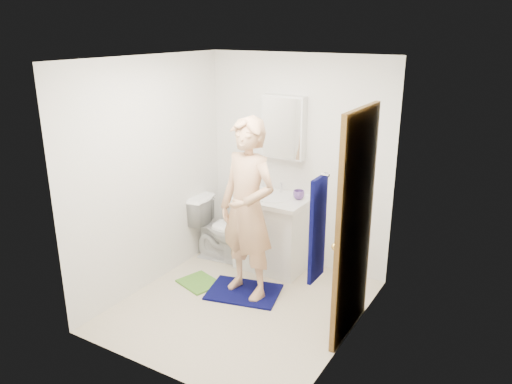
% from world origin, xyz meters
% --- Properties ---
extents(floor, '(2.20, 2.40, 0.02)m').
position_xyz_m(floor, '(0.00, 0.00, -0.01)').
color(floor, beige).
rests_on(floor, ground).
extents(ceiling, '(2.20, 2.40, 0.02)m').
position_xyz_m(ceiling, '(0.00, 0.00, 2.41)').
color(ceiling, white).
rests_on(ceiling, ground).
extents(wall_back, '(2.20, 0.02, 2.40)m').
position_xyz_m(wall_back, '(0.00, 1.21, 1.20)').
color(wall_back, white).
rests_on(wall_back, ground).
extents(wall_front, '(2.20, 0.02, 2.40)m').
position_xyz_m(wall_front, '(0.00, -1.21, 1.20)').
color(wall_front, white).
rests_on(wall_front, ground).
extents(wall_left, '(0.02, 2.40, 2.40)m').
position_xyz_m(wall_left, '(-1.11, 0.00, 1.20)').
color(wall_left, white).
rests_on(wall_left, ground).
extents(wall_right, '(0.02, 2.40, 2.40)m').
position_xyz_m(wall_right, '(1.11, 0.00, 1.20)').
color(wall_right, white).
rests_on(wall_right, ground).
extents(vanity_cabinet, '(0.75, 0.55, 0.80)m').
position_xyz_m(vanity_cabinet, '(-0.15, 0.91, 0.40)').
color(vanity_cabinet, white).
rests_on(vanity_cabinet, floor).
extents(countertop, '(0.79, 0.59, 0.05)m').
position_xyz_m(countertop, '(-0.15, 0.91, 0.83)').
color(countertop, white).
rests_on(countertop, vanity_cabinet).
extents(sink_basin, '(0.40, 0.40, 0.03)m').
position_xyz_m(sink_basin, '(-0.15, 0.91, 0.84)').
color(sink_basin, white).
rests_on(sink_basin, countertop).
extents(faucet, '(0.03, 0.03, 0.12)m').
position_xyz_m(faucet, '(-0.15, 1.09, 0.91)').
color(faucet, silver).
rests_on(faucet, countertop).
extents(medicine_cabinet, '(0.50, 0.12, 0.70)m').
position_xyz_m(medicine_cabinet, '(-0.15, 1.14, 1.60)').
color(medicine_cabinet, white).
rests_on(medicine_cabinet, wall_back).
extents(mirror_panel, '(0.46, 0.01, 0.66)m').
position_xyz_m(mirror_panel, '(-0.15, 1.08, 1.60)').
color(mirror_panel, white).
rests_on(mirror_panel, wall_back).
extents(door, '(0.05, 0.80, 2.05)m').
position_xyz_m(door, '(1.07, 0.15, 1.02)').
color(door, brown).
rests_on(door, ground).
extents(door_knob, '(0.07, 0.07, 0.07)m').
position_xyz_m(door_knob, '(1.03, -0.17, 0.95)').
color(door_knob, gold).
rests_on(door_knob, door).
extents(towel, '(0.03, 0.24, 0.80)m').
position_xyz_m(towel, '(1.03, -0.57, 1.25)').
color(towel, '#060841').
rests_on(towel, wall_right).
extents(towel_hook, '(0.06, 0.02, 0.02)m').
position_xyz_m(towel_hook, '(1.07, -0.57, 1.67)').
color(towel_hook, silver).
rests_on(towel_hook, wall_right).
extents(toilet, '(0.79, 0.52, 0.75)m').
position_xyz_m(toilet, '(-0.76, 0.80, 0.38)').
color(toilet, white).
rests_on(toilet, floor).
extents(bath_mat, '(0.84, 0.68, 0.02)m').
position_xyz_m(bath_mat, '(-0.11, 0.22, 0.01)').
color(bath_mat, '#060841').
rests_on(bath_mat, floor).
extents(green_rug, '(0.50, 0.46, 0.02)m').
position_xyz_m(green_rug, '(-0.64, 0.14, 0.01)').
color(green_rug, '#529030').
rests_on(green_rug, floor).
extents(soap_dispenser, '(0.09, 0.09, 0.18)m').
position_xyz_m(soap_dispenser, '(-0.45, 0.86, 0.94)').
color(soap_dispenser, '#B85C55').
rests_on(soap_dispenser, countertop).
extents(toothbrush_cup, '(0.15, 0.15, 0.10)m').
position_xyz_m(toothbrush_cup, '(0.12, 1.00, 0.90)').
color(toothbrush_cup, '#634292').
rests_on(toothbrush_cup, countertop).
extents(man, '(0.74, 0.56, 1.84)m').
position_xyz_m(man, '(-0.06, 0.23, 0.94)').
color(man, tan).
rests_on(man, bath_mat).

